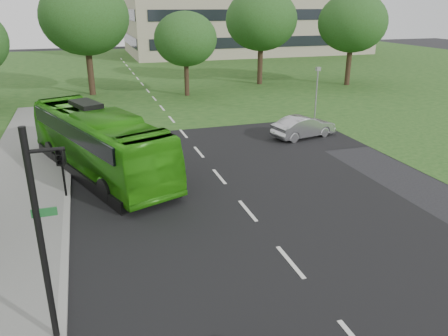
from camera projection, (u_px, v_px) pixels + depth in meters
name	position (u px, v px, depth m)	size (l,w,h in m)	color
ground	(267.00, 234.00, 16.20)	(160.00, 160.00, 0.00)	black
street_surfaces	(156.00, 106.00, 36.37)	(120.00, 120.00, 0.15)	black
tree_park_b	(85.00, 17.00, 38.69)	(7.83, 7.83, 10.26)	black
tree_park_c	(185.00, 39.00, 38.98)	(5.64, 5.64, 7.49)	black
tree_park_d	(261.00, 20.00, 44.36)	(7.27, 7.27, 9.62)	black
tree_park_e	(353.00, 23.00, 43.93)	(6.90, 6.90, 9.20)	black
bus	(99.00, 142.00, 21.57)	(2.69, 11.49, 3.20)	#329A14
sedan	(304.00, 127.00, 27.72)	(1.47, 4.21, 1.39)	#AFAEB3
traffic_light	(46.00, 224.00, 9.95)	(0.91, 0.27, 5.60)	black
camera_pole	(317.00, 86.00, 31.72)	(0.35, 0.31, 3.77)	gray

